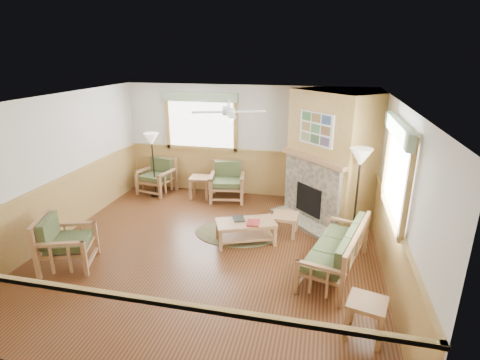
% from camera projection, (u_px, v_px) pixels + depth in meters
% --- Properties ---
extents(floor, '(6.00, 6.00, 0.01)m').
position_uv_depth(floor, '(210.00, 250.00, 6.83)').
color(floor, '#522C17').
rests_on(floor, ground).
extents(ceiling, '(6.00, 6.00, 0.01)m').
position_uv_depth(ceiling, '(206.00, 100.00, 5.95)').
color(ceiling, white).
rests_on(ceiling, floor).
extents(wall_back, '(6.00, 0.02, 2.70)m').
position_uv_depth(wall_back, '(245.00, 141.00, 9.15)').
color(wall_back, silver).
rests_on(wall_back, floor).
extents(wall_front, '(6.00, 0.02, 2.70)m').
position_uv_depth(wall_front, '(115.00, 279.00, 3.62)').
color(wall_front, silver).
rests_on(wall_front, floor).
extents(wall_left, '(0.02, 6.00, 2.70)m').
position_uv_depth(wall_left, '(55.00, 169.00, 7.02)').
color(wall_left, silver).
rests_on(wall_left, floor).
extents(wall_right, '(0.02, 6.00, 2.70)m').
position_uv_depth(wall_right, '(394.00, 194.00, 5.75)').
color(wall_right, silver).
rests_on(wall_right, floor).
extents(wainscot, '(6.00, 6.00, 1.10)m').
position_uv_depth(wainscot, '(209.00, 223.00, 6.64)').
color(wainscot, '#B08948').
rests_on(wainscot, floor).
extents(fireplace, '(3.11, 3.11, 2.70)m').
position_uv_depth(fireplace, '(331.00, 156.00, 7.84)').
color(fireplace, '#B08948').
rests_on(fireplace, floor).
extents(window_back, '(1.90, 0.16, 1.50)m').
position_uv_depth(window_back, '(200.00, 91.00, 8.96)').
color(window_back, white).
rests_on(window_back, wall_back).
extents(window_right, '(0.16, 1.90, 1.50)m').
position_uv_depth(window_right, '(405.00, 120.00, 5.19)').
color(window_right, white).
rests_on(window_right, wall_right).
extents(ceiling_fan, '(1.59, 1.59, 0.36)m').
position_uv_depth(ceiling_fan, '(229.00, 101.00, 6.17)').
color(ceiling_fan, white).
rests_on(ceiling_fan, ceiling).
extents(sofa, '(1.90, 1.17, 0.81)m').
position_uv_depth(sofa, '(335.00, 249.00, 6.04)').
color(sofa, '#A0724A').
rests_on(sofa, floor).
extents(armchair_back_left, '(0.92, 0.92, 0.87)m').
position_uv_depth(armchair_back_left, '(156.00, 176.00, 9.50)').
color(armchair_back_left, '#A0724A').
rests_on(armchair_back_left, floor).
extents(armchair_back_right, '(0.94, 0.94, 0.90)m').
position_uv_depth(armchair_back_right, '(227.00, 182.00, 9.05)').
color(armchair_back_right, '#A0724A').
rests_on(armchair_back_right, floor).
extents(armchair_left, '(1.02, 1.02, 0.89)m').
position_uv_depth(armchair_left, '(67.00, 242.00, 6.19)').
color(armchair_left, '#A0724A').
rests_on(armchair_left, floor).
extents(coffee_table, '(1.22, 0.93, 0.44)m').
position_uv_depth(coffee_table, '(246.00, 232.00, 7.02)').
color(coffee_table, '#A0724A').
rests_on(coffee_table, floor).
extents(end_table_chairs, '(0.51, 0.49, 0.53)m').
position_uv_depth(end_table_chairs, '(200.00, 187.00, 9.23)').
color(end_table_chairs, '#A0724A').
rests_on(end_table_chairs, floor).
extents(end_table_sofa, '(0.56, 0.54, 0.52)m').
position_uv_depth(end_table_sofa, '(365.00, 319.00, 4.69)').
color(end_table_sofa, '#A0724A').
rests_on(end_table_sofa, floor).
extents(footstool, '(0.51, 0.51, 0.42)m').
position_uv_depth(footstool, '(285.00, 225.00, 7.35)').
color(footstool, '#A0724A').
rests_on(footstool, floor).
extents(braided_rug, '(1.81, 1.81, 0.01)m').
position_uv_depth(braided_rug, '(236.00, 234.00, 7.43)').
color(braided_rug, brown).
rests_on(braided_rug, floor).
extents(floor_lamp_left, '(0.43, 0.43, 1.60)m').
position_uv_depth(floor_lamp_left, '(153.00, 165.00, 9.16)').
color(floor_lamp_left, black).
rests_on(floor_lamp_left, floor).
extents(floor_lamp_right, '(0.49, 0.49, 1.81)m').
position_uv_depth(floor_lamp_right, '(357.00, 195.00, 6.93)').
color(floor_lamp_right, black).
rests_on(floor_lamp_right, floor).
extents(book_red, '(0.25, 0.32, 0.03)m').
position_uv_depth(book_red, '(253.00, 222.00, 6.86)').
color(book_red, maroon).
rests_on(book_red, coffee_table).
extents(book_dark, '(0.29, 0.33, 0.03)m').
position_uv_depth(book_dark, '(239.00, 218.00, 7.04)').
color(book_dark, black).
rests_on(book_dark, coffee_table).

